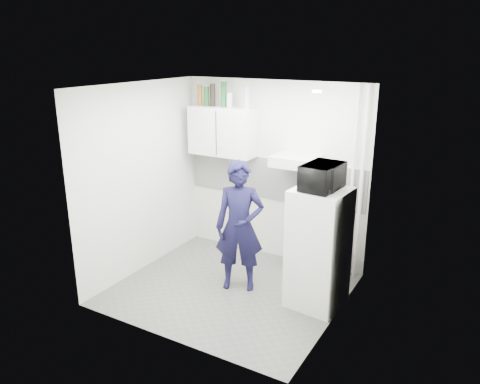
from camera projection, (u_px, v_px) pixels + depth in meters
The scene contains 23 objects.
floor at pixel (229, 289), 6.10m from camera, with size 2.80×2.80×0.00m, color #5C5D52.
ceiling at pixel (228, 86), 5.32m from camera, with size 2.80×2.80×0.00m, color white.
wall_back at pixel (274, 172), 6.75m from camera, with size 2.80×2.80×0.00m, color silver.
wall_left at pixel (141, 179), 6.38m from camera, with size 2.60×2.60×0.00m, color silver.
wall_right at pixel (339, 214), 5.05m from camera, with size 2.60×2.60×0.00m, color silver.
person at pixel (240, 227), 5.92m from camera, with size 0.62×0.41×1.70m, color black.
stove at pixel (310, 243), 6.47m from camera, with size 0.53×0.53×0.85m, color silver.
fridge at pixel (318, 248), 5.55m from camera, with size 0.61×0.61×1.47m, color white.
stove_top at pixel (311, 213), 6.34m from camera, with size 0.51×0.51×0.03m, color black.
saucepan at pixel (311, 209), 6.33m from camera, with size 0.17×0.17×0.10m, color silver.
microwave at pixel (322, 177), 5.29m from camera, with size 0.37×0.54×0.30m, color black.
bottle_a at pixel (200, 95), 6.83m from camera, with size 0.07×0.07×0.30m, color brown.
bottle_b at pixel (207, 96), 6.78m from camera, with size 0.07×0.07×0.28m, color #144C1E.
bottle_c at pixel (213, 95), 6.72m from camera, with size 0.08×0.08×0.32m, color black.
bottle_d at pixel (224, 95), 6.62m from camera, with size 0.08×0.08×0.36m, color #144C1E.
canister_a at pixel (230, 100), 6.60m from camera, with size 0.08×0.08×0.21m, color #B2B7BC.
bottle_e at pixel (247, 98), 6.45m from camera, with size 0.08×0.08×0.31m, color #B2B7BC.
upper_cabinet at pixel (223, 131), 6.79m from camera, with size 1.00×0.35×0.70m, color white.
range_hood at pixel (296, 161), 6.25m from camera, with size 0.60×0.50×0.14m, color silver.
backsplash at pixel (273, 179), 6.76m from camera, with size 2.74×0.03×0.60m, color white.
pipe_a at pixel (361, 186), 6.06m from camera, with size 0.05×0.05×2.60m, color silver.
pipe_b at pixel (352, 185), 6.12m from camera, with size 0.04×0.04×2.60m, color silver.
ceiling_spot_fixture at pixel (317, 91), 5.02m from camera, with size 0.10×0.10×0.02m, color white.
Camera 1 is at (2.83, -4.65, 3.04)m, focal length 35.00 mm.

